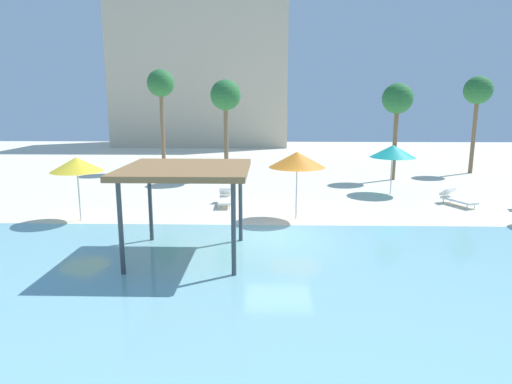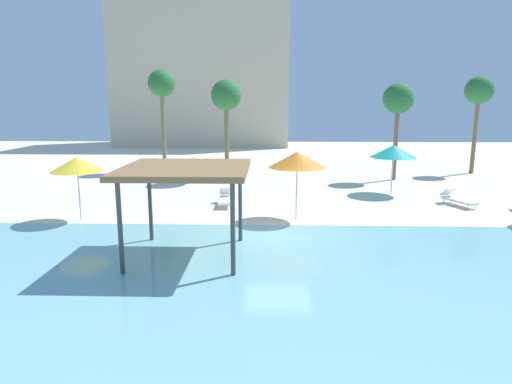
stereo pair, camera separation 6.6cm
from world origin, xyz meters
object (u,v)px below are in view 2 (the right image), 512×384
Objects in this scene: beach_umbrella_yellow_1 at (77,164)px; palm_tree_3 at (398,101)px; beach_umbrella_teal_2 at (393,151)px; lounge_chair_1 at (457,198)px; shade_pavilion at (185,173)px; beach_umbrella_orange_3 at (297,160)px; palm_tree_2 at (162,86)px; lounge_chair_2 at (225,198)px; palm_tree_1 at (226,98)px; palm_tree_0 at (479,93)px.

palm_tree_3 reaches higher than beach_umbrella_yellow_1.
beach_umbrella_teal_2 reaches higher than lounge_chair_1.
beach_umbrella_orange_3 is at bearing 51.93° from shade_pavilion.
beach_umbrella_teal_2 is 16.73m from palm_tree_2.
beach_umbrella_yellow_1 is at bearing 141.03° from shade_pavilion.
beach_umbrella_orange_3 is (3.79, 4.84, -0.20)m from shade_pavilion.
beach_umbrella_teal_2 is 9.48m from lounge_chair_2.
palm_tree_2 is 1.18× the size of palm_tree_3.
palm_tree_1 is at bearing 111.95° from beach_umbrella_orange_3.
shade_pavilion is 2.03× the size of lounge_chair_2.
lounge_chair_1 and lounge_chair_2 have the same top height.
beach_umbrella_orange_3 reaches higher than lounge_chair_2.
beach_umbrella_teal_2 is 4.12m from lounge_chair_1.
palm_tree_3 reaches higher than lounge_chair_2.
lounge_chair_2 is at bearing -147.94° from palm_tree_0.
beach_umbrella_teal_2 is at bearing -161.48° from lounge_chair_1.
beach_umbrella_yellow_1 is 15.80m from beach_umbrella_teal_2.
beach_umbrella_yellow_1 is 1.36× the size of lounge_chair_1.
beach_umbrella_teal_2 is 0.40× the size of palm_tree_0.
shade_pavilion reaches higher than beach_umbrella_orange_3.
palm_tree_0 is (16.87, 17.61, 2.78)m from shade_pavilion.
shade_pavilion is at bearing -38.97° from beach_umbrella_yellow_1.
shade_pavilion is at bearing -89.69° from palm_tree_1.
beach_umbrella_teal_2 is at bearing -135.96° from palm_tree_0.
palm_tree_0 is at bearing 10.60° from palm_tree_1.
lounge_chair_1 is 0.28× the size of palm_tree_2.
beach_umbrella_orange_3 reaches higher than beach_umbrella_teal_2.
lounge_chair_2 is at bearing 27.52° from beach_umbrella_yellow_1.
beach_umbrella_teal_2 is 0.37× the size of palm_tree_2.
palm_tree_2 reaches higher than palm_tree_1.
palm_tree_3 is at bearing -12.42° from palm_tree_2.
palm_tree_1 is (-9.37, 4.15, 2.87)m from beach_umbrella_teal_2.
beach_umbrella_teal_2 is 0.92× the size of beach_umbrella_orange_3.
palm_tree_2 is at bearing 142.77° from palm_tree_1.
lounge_chair_1 is (11.74, 7.62, -2.42)m from shade_pavilion.
beach_umbrella_yellow_1 is 1.01× the size of beach_umbrella_teal_2.
palm_tree_2 is at bearing -155.74° from lounge_chair_2.
palm_tree_1 is at bearing -177.97° from lounge_chair_2.
palm_tree_1 is at bearing -143.93° from lounge_chair_1.
palm_tree_1 is (-0.58, 7.08, 4.86)m from lounge_chair_2.
lounge_chair_2 is (-8.79, -2.93, -1.99)m from beach_umbrella_teal_2.
palm_tree_3 is (-6.23, -2.88, -0.54)m from palm_tree_0.
shade_pavilion is at bearing -74.65° from palm_tree_2.
beach_umbrella_yellow_1 reaches higher than beach_umbrella_teal_2.
palm_tree_3 is (10.72, 0.29, -0.19)m from palm_tree_1.
palm_tree_3 is (-1.10, 7.10, 4.66)m from lounge_chair_1.
lounge_chair_2 is 0.31× the size of palm_tree_1.
beach_umbrella_yellow_1 is 26.07m from palm_tree_0.
palm_tree_2 reaches higher than palm_tree_0.
palm_tree_0 is at bearing 44.32° from beach_umbrella_orange_3.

